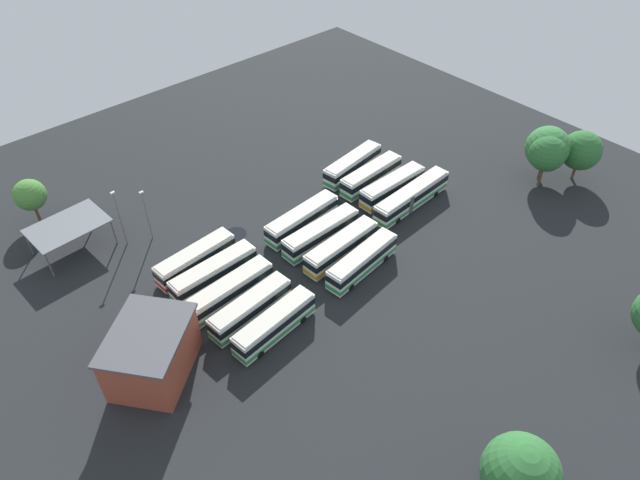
{
  "coord_description": "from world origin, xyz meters",
  "views": [
    {
      "loc": [
        -40.16,
        -44.6,
        53.4
      ],
      "look_at": [
        -0.74,
        -0.83,
        1.47
      ],
      "focal_mm": 32.64,
      "sensor_mm": 36.0,
      "label": 1
    }
  ],
  "objects_px": {
    "bus_row0_slot3": "(214,273)",
    "bus_row1_slot2": "(321,233)",
    "bus_row1_slot1": "(341,247)",
    "bus_row2_slot4": "(353,165)",
    "bus_row0_slot1": "(250,308)",
    "maintenance_shelter": "(67,226)",
    "depot_building": "(151,353)",
    "bus_row2_slot1": "(411,197)",
    "tree_south_edge": "(547,148)",
    "tree_west_edge": "(547,153)",
    "bus_row1_slot0": "(362,261)",
    "bus_row2_slot3": "(371,176)",
    "tree_northeast": "(30,195)",
    "bus_row2_slot2": "(392,187)",
    "lamp_post_by_building": "(146,213)",
    "bus_row0_slot2": "(231,290)",
    "tree_east_edge": "(521,473)",
    "bus_row0_slot4": "(196,259)",
    "tree_north_edge": "(581,150)",
    "lamp_post_near_entrance": "(119,216)",
    "bus_row0_slot0": "(274,324)",
    "bus_row1_slot3": "(302,219)"
  },
  "relations": [
    {
      "from": "bus_row2_slot4",
      "to": "tree_south_edge",
      "type": "relative_size",
      "value": 1.31
    },
    {
      "from": "bus_row0_slot4",
      "to": "bus_row2_slot4",
      "type": "bearing_deg",
      "value": 3.6
    },
    {
      "from": "bus_row1_slot0",
      "to": "bus_row2_slot3",
      "type": "height_order",
      "value": "same"
    },
    {
      "from": "bus_row1_slot1",
      "to": "bus_row2_slot4",
      "type": "height_order",
      "value": "same"
    },
    {
      "from": "bus_row0_slot0",
      "to": "bus_row0_slot3",
      "type": "height_order",
      "value": "same"
    },
    {
      "from": "bus_row0_slot1",
      "to": "depot_building",
      "type": "height_order",
      "value": "depot_building"
    },
    {
      "from": "bus_row0_slot1",
      "to": "tree_south_edge",
      "type": "height_order",
      "value": "tree_south_edge"
    },
    {
      "from": "bus_row2_slot4",
      "to": "lamp_post_by_building",
      "type": "xyz_separation_m",
      "value": [
        -31.51,
        7.66,
        2.61
      ]
    },
    {
      "from": "bus_row0_slot1",
      "to": "depot_building",
      "type": "xyz_separation_m",
      "value": [
        -12.43,
        0.83,
        1.49
      ]
    },
    {
      "from": "bus_row0_slot1",
      "to": "bus_row2_slot1",
      "type": "xyz_separation_m",
      "value": [
        30.73,
        1.71,
        0.0
      ]
    },
    {
      "from": "bus_row0_slot1",
      "to": "bus_row0_slot2",
      "type": "bearing_deg",
      "value": 90.28
    },
    {
      "from": "bus_row2_slot4",
      "to": "tree_northeast",
      "type": "relative_size",
      "value": 1.69
    },
    {
      "from": "bus_row1_slot1",
      "to": "tree_east_edge",
      "type": "distance_m",
      "value": 36.25
    },
    {
      "from": "tree_north_edge",
      "to": "tree_south_edge",
      "type": "bearing_deg",
      "value": 138.51
    },
    {
      "from": "bus_row2_slot3",
      "to": "tree_northeast",
      "type": "height_order",
      "value": "tree_northeast"
    },
    {
      "from": "bus_row2_slot3",
      "to": "tree_east_edge",
      "type": "distance_m",
      "value": 50.5
    },
    {
      "from": "maintenance_shelter",
      "to": "tree_east_edge",
      "type": "relative_size",
      "value": 1.11
    },
    {
      "from": "bus_row1_slot1",
      "to": "tree_east_edge",
      "type": "bearing_deg",
      "value": -108.54
    },
    {
      "from": "bus_row0_slot3",
      "to": "tree_north_edge",
      "type": "bearing_deg",
      "value": -18.56
    },
    {
      "from": "bus_row1_slot3",
      "to": "bus_row2_slot2",
      "type": "height_order",
      "value": "same"
    },
    {
      "from": "bus_row1_slot0",
      "to": "lamp_post_near_entrance",
      "type": "distance_m",
      "value": 32.66
    },
    {
      "from": "bus_row0_slot3",
      "to": "bus_row2_slot4",
      "type": "distance_m",
      "value": 30.52
    },
    {
      "from": "bus_row1_slot0",
      "to": "maintenance_shelter",
      "type": "relative_size",
      "value": 1.16
    },
    {
      "from": "bus_row0_slot1",
      "to": "maintenance_shelter",
      "type": "xyz_separation_m",
      "value": [
        -10.35,
        26.08,
        2.24
      ]
    },
    {
      "from": "bus_row2_slot3",
      "to": "lamp_post_near_entrance",
      "type": "height_order",
      "value": "lamp_post_near_entrance"
    },
    {
      "from": "depot_building",
      "to": "tree_west_edge",
      "type": "height_order",
      "value": "tree_west_edge"
    },
    {
      "from": "bus_row1_slot0",
      "to": "lamp_post_near_entrance",
      "type": "bearing_deg",
      "value": 128.42
    },
    {
      "from": "bus_row1_slot3",
      "to": "tree_south_edge",
      "type": "distance_m",
      "value": 39.19
    },
    {
      "from": "lamp_post_by_building",
      "to": "tree_south_edge",
      "type": "relative_size",
      "value": 0.89
    },
    {
      "from": "bus_row0_slot2",
      "to": "bus_row1_slot1",
      "type": "relative_size",
      "value": 0.98
    },
    {
      "from": "bus_row1_slot1",
      "to": "bus_row0_slot3",
      "type": "bearing_deg",
      "value": 154.69
    },
    {
      "from": "bus_row0_slot3",
      "to": "lamp_post_near_entrance",
      "type": "bearing_deg",
      "value": 108.07
    },
    {
      "from": "bus_row0_slot4",
      "to": "bus_row1_slot0",
      "type": "xyz_separation_m",
      "value": [
        15.81,
        -14.67,
        0.0
      ]
    },
    {
      "from": "maintenance_shelter",
      "to": "tree_east_edge",
      "type": "distance_m",
      "value": 61.36
    },
    {
      "from": "bus_row2_slot4",
      "to": "tree_east_edge",
      "type": "distance_m",
      "value": 53.94
    },
    {
      "from": "bus_row0_slot3",
      "to": "bus_row1_slot2",
      "type": "bearing_deg",
      "value": -12.32
    },
    {
      "from": "bus_row1_slot0",
      "to": "bus_row2_slot1",
      "type": "height_order",
      "value": "same"
    },
    {
      "from": "bus_row2_slot1",
      "to": "tree_north_edge",
      "type": "relative_size",
      "value": 1.77
    },
    {
      "from": "bus_row1_slot0",
      "to": "lamp_post_by_building",
      "type": "relative_size",
      "value": 1.48
    },
    {
      "from": "bus_row0_slot1",
      "to": "tree_northeast",
      "type": "height_order",
      "value": "tree_northeast"
    },
    {
      "from": "bus_row1_slot0",
      "to": "bus_row0_slot1",
      "type": "bearing_deg",
      "value": 168.69
    },
    {
      "from": "maintenance_shelter",
      "to": "lamp_post_near_entrance",
      "type": "bearing_deg",
      "value": -32.89
    },
    {
      "from": "bus_row0_slot4",
      "to": "bus_row2_slot2",
      "type": "distance_m",
      "value": 31.32
    },
    {
      "from": "bus_row2_slot2",
      "to": "tree_northeast",
      "type": "height_order",
      "value": "tree_northeast"
    },
    {
      "from": "lamp_post_by_building",
      "to": "bus_row2_slot3",
      "type": "bearing_deg",
      "value": -20.3
    },
    {
      "from": "bus_row0_slot4",
      "to": "lamp_post_by_building",
      "type": "distance_m",
      "value": 9.99
    },
    {
      "from": "bus_row1_slot2",
      "to": "tree_south_edge",
      "type": "height_order",
      "value": "tree_south_edge"
    },
    {
      "from": "bus_row1_slot1",
      "to": "bus_row1_slot0",
      "type": "bearing_deg",
      "value": -87.36
    },
    {
      "from": "bus_row0_slot3",
      "to": "bus_row2_slot1",
      "type": "height_order",
      "value": "same"
    },
    {
      "from": "bus_row2_slot1",
      "to": "maintenance_shelter",
      "type": "distance_m",
      "value": 47.82
    }
  ]
}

